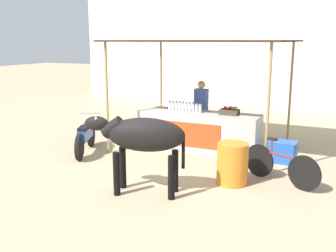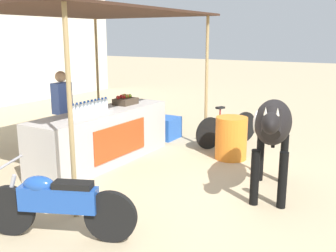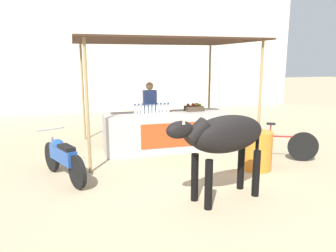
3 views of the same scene
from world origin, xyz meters
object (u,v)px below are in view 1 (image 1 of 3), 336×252
fruit_crate (230,111)px  cooler_box (283,152)px  water_barrel (232,163)px  motorcycle_parked (86,135)px  stall_counter (198,131)px  cow (142,137)px  vendor_behind_counter (201,111)px  bicycle_leaning (280,166)px

fruit_crate → cooler_box: size_ratio=0.73×
water_barrel → motorcycle_parked: 3.86m
stall_counter → motorcycle_parked: size_ratio=1.78×
stall_counter → cow: bearing=-87.9°
stall_counter → cooler_box: stall_counter is taller
fruit_crate → vendor_behind_counter: bearing=145.2°
cow → bicycle_leaning: 2.73m
water_barrel → cow: bearing=-139.1°
stall_counter → motorcycle_parked: (-2.40, -1.36, -0.05)m
water_barrel → fruit_crate: bearing=108.5°
cooler_box → motorcycle_parked: bearing=-164.2°
fruit_crate → motorcycle_parked: 3.52m
fruit_crate → cooler_box: (1.30, -0.16, -0.80)m
water_barrel → cow: cow is taller
stall_counter → cooler_box: size_ratio=5.00×
fruit_crate → bicycle_leaning: (1.48, -1.54, -0.69)m
vendor_behind_counter → cooler_box: bearing=-20.4°
stall_counter → cow: cow is taller
cow → cooler_box: bearing=56.3°
cow → bicycle_leaning: cow is taller
cow → motorcycle_parked: bearing=146.3°
vendor_behind_counter → bicycle_leaning: vendor_behind_counter is taller
water_barrel → bicycle_leaning: 0.92m
stall_counter → cow: (0.11, -3.03, 0.55)m
stall_counter → cooler_box: 2.08m
motorcycle_parked → bicycle_leaning: bearing=-1.4°
vendor_behind_counter → water_barrel: vendor_behind_counter is taller
stall_counter → fruit_crate: (0.77, 0.06, 0.56)m
cow → motorcycle_parked: size_ratio=1.10×
fruit_crate → cow: cow is taller
fruit_crate → vendor_behind_counter: 1.22m
fruit_crate → motorcycle_parked: bearing=-155.8°
fruit_crate → water_barrel: 2.16m
fruit_crate → vendor_behind_counter: vendor_behind_counter is taller
bicycle_leaning → cooler_box: bearing=97.4°
vendor_behind_counter → cow: size_ratio=0.89×
motorcycle_parked → bicycle_leaning: 4.64m
vendor_behind_counter → cooler_box: 2.51m
stall_counter → fruit_crate: 0.95m
stall_counter → vendor_behind_counter: size_ratio=1.82×
stall_counter → bicycle_leaning: bearing=-33.3°
fruit_crate → vendor_behind_counter: size_ratio=0.27×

